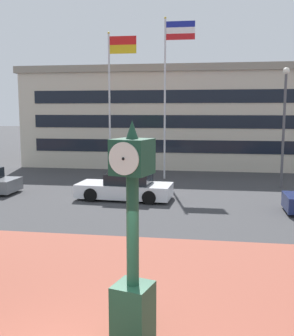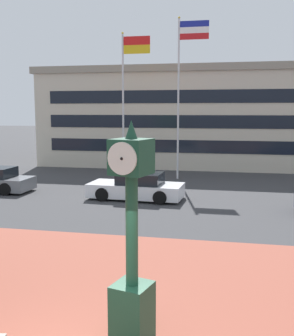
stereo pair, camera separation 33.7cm
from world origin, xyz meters
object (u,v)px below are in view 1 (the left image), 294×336
street_clock (133,254)px  flagpole_secondary (168,83)px  car_street_near (126,187)px  flagpole_primary (113,91)px  street_lamp_post (284,115)px  civic_building (195,116)px

street_clock → flagpole_secondary: (-1.23, 18.25, 4.19)m
street_clock → car_street_near: street_clock is taller
flagpole_primary → street_lamp_post: (9.97, -2.06, -1.42)m
street_clock → street_lamp_post: bearing=87.2°
flagpole_secondary → civic_building: size_ratio=0.38×
street_clock → flagpole_secondary: 18.76m
street_lamp_post → car_street_near: bearing=-152.0°
flagpole_secondary → car_street_near: bearing=-102.6°
street_clock → flagpole_primary: (-4.71, 18.25, 3.73)m
street_clock → civic_building: civic_building is taller
street_clock → flagpole_primary: size_ratio=0.45×
car_street_near → flagpole_primary: flagpole_primary is taller
car_street_near → street_lamp_post: 9.58m
civic_building → street_lamp_post: (5.29, -13.27, 0.27)m
street_lamp_post → civic_building: bearing=111.7°
street_clock → flagpole_secondary: flagpole_secondary is taller
street_clock → civic_building: bearing=105.3°
car_street_near → civic_building: civic_building is taller
flagpole_secondary → street_lamp_post: (6.50, -2.06, -1.88)m
street_lamp_post → street_clock: bearing=-108.0°
street_clock → flagpole_secondary: size_ratio=0.42×
street_clock → flagpole_primary: 19.21m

